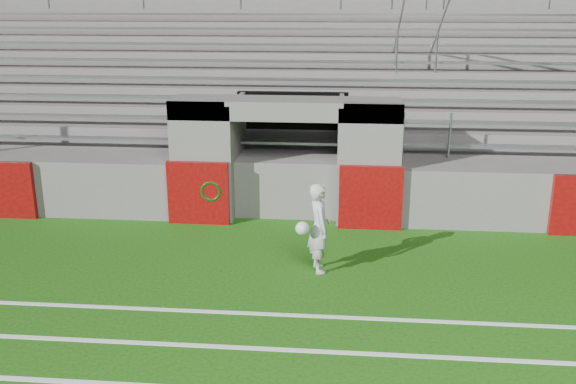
# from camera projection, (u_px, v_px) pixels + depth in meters

# --- Properties ---
(ground) EXTENTS (90.00, 90.00, 0.00)m
(ground) POSITION_uv_depth(u_px,v_px,m) (266.00, 286.00, 10.71)
(ground) COLOR #184B0C
(ground) RESTS_ON ground
(stadium_structure) EXTENTS (26.00, 8.48, 5.42)m
(stadium_structure) POSITION_uv_depth(u_px,v_px,m) (301.00, 114.00, 17.87)
(stadium_structure) COLOR #5E5B59
(stadium_structure) RESTS_ON ground
(goalkeeper_with_ball) EXTENTS (0.65, 0.71, 1.60)m
(goalkeeper_with_ball) POSITION_uv_depth(u_px,v_px,m) (319.00, 228.00, 11.09)
(goalkeeper_with_ball) COLOR silver
(goalkeeper_with_ball) RESTS_ON ground
(hose_coil) EXTENTS (0.49, 0.14, 0.49)m
(hose_coil) POSITION_uv_depth(u_px,v_px,m) (211.00, 191.00, 13.42)
(hose_coil) COLOR #0C3B0B
(hose_coil) RESTS_ON ground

